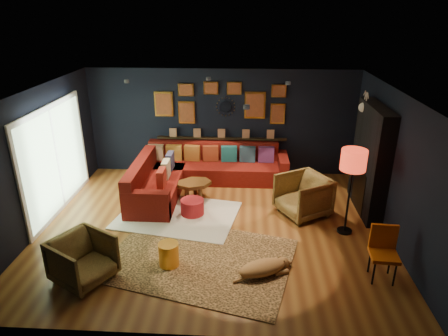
# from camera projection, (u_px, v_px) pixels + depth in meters

# --- Properties ---
(floor) EXTENTS (6.50, 6.50, 0.00)m
(floor) POSITION_uv_depth(u_px,v_px,m) (213.00, 226.00, 7.73)
(floor) COLOR #945D28
(floor) RESTS_ON ground
(room_walls) EXTENTS (6.50, 6.50, 6.50)m
(room_walls) POSITION_uv_depth(u_px,v_px,m) (212.00, 149.00, 7.12)
(room_walls) COLOR black
(room_walls) RESTS_ON ground
(sectional) EXTENTS (3.41, 2.69, 0.86)m
(sectional) POSITION_uv_depth(u_px,v_px,m) (193.00, 174.00, 9.30)
(sectional) COLOR maroon
(sectional) RESTS_ON ground
(ledge) EXTENTS (3.20, 0.12, 0.04)m
(ledge) POSITION_uv_depth(u_px,v_px,m) (221.00, 138.00, 9.85)
(ledge) COLOR black
(ledge) RESTS_ON room_walls
(gallery_wall) EXTENTS (3.15, 0.04, 1.02)m
(gallery_wall) POSITION_uv_depth(u_px,v_px,m) (221.00, 102.00, 9.55)
(gallery_wall) COLOR gold
(gallery_wall) RESTS_ON room_walls
(sunburst_mirror) EXTENTS (0.47, 0.16, 0.47)m
(sunburst_mirror) POSITION_uv_depth(u_px,v_px,m) (226.00, 107.00, 9.58)
(sunburst_mirror) COLOR silver
(sunburst_mirror) RESTS_ON room_walls
(fireplace) EXTENTS (0.31, 1.60, 2.20)m
(fireplace) POSITION_uv_depth(u_px,v_px,m) (369.00, 164.00, 8.00)
(fireplace) COLOR black
(fireplace) RESTS_ON ground
(deer_head) EXTENTS (0.50, 0.28, 0.45)m
(deer_head) POSITION_uv_depth(u_px,v_px,m) (372.00, 107.00, 8.07)
(deer_head) COLOR white
(deer_head) RESTS_ON fireplace
(sliding_door) EXTENTS (0.06, 2.80, 2.20)m
(sliding_door) POSITION_uv_depth(u_px,v_px,m) (56.00, 159.00, 8.03)
(sliding_door) COLOR white
(sliding_door) RESTS_ON ground
(ceiling_spots) EXTENTS (3.30, 2.50, 0.06)m
(ceiling_spots) POSITION_uv_depth(u_px,v_px,m) (215.00, 86.00, 7.49)
(ceiling_spots) COLOR black
(ceiling_spots) RESTS_ON room_walls
(shag_rug) EXTENTS (2.59, 2.08, 0.03)m
(shag_rug) POSITION_uv_depth(u_px,v_px,m) (178.00, 215.00, 8.10)
(shag_rug) COLOR white
(shag_rug) RESTS_ON ground
(leopard_rug) EXTENTS (3.46, 2.85, 0.02)m
(leopard_rug) POSITION_uv_depth(u_px,v_px,m) (199.00, 259.00, 6.73)
(leopard_rug) COLOR tan
(leopard_rug) RESTS_ON ground
(coffee_table) EXTENTS (0.93, 0.81, 0.39)m
(coffee_table) POSITION_uv_depth(u_px,v_px,m) (194.00, 185.00, 8.67)
(coffee_table) COLOR brown
(coffee_table) RESTS_ON shag_rug
(pouf) EXTENTS (0.47, 0.47, 0.31)m
(pouf) POSITION_uv_depth(u_px,v_px,m) (192.00, 207.00, 8.08)
(pouf) COLOR maroon
(pouf) RESTS_ON shag_rug
(armchair_left) EXTENTS (1.05, 1.06, 0.82)m
(armchair_left) POSITION_uv_depth(u_px,v_px,m) (83.00, 258.00, 6.08)
(armchair_left) COLOR #BD9347
(armchair_left) RESTS_ON ground
(armchair_right) EXTENTS (1.17, 1.19, 0.92)m
(armchair_right) POSITION_uv_depth(u_px,v_px,m) (303.00, 194.00, 8.01)
(armchair_right) COLOR #BD9347
(armchair_right) RESTS_ON ground
(gold_stool) EXTENTS (0.33, 0.33, 0.42)m
(gold_stool) POSITION_uv_depth(u_px,v_px,m) (169.00, 255.00, 6.50)
(gold_stool) COLOR gold
(gold_stool) RESTS_ON ground
(orange_chair) EXTENTS (0.44, 0.44, 0.87)m
(orange_chair) POSITION_uv_depth(u_px,v_px,m) (384.00, 248.00, 6.13)
(orange_chair) COLOR black
(orange_chair) RESTS_ON ground
(floor_lamp) EXTENTS (0.45, 0.45, 1.65)m
(floor_lamp) POSITION_uv_depth(u_px,v_px,m) (353.00, 164.00, 7.02)
(floor_lamp) COLOR black
(floor_lamp) RESTS_ON ground
(dog) EXTENTS (1.20, 0.93, 0.34)m
(dog) POSITION_uv_depth(u_px,v_px,m) (262.00, 265.00, 6.27)
(dog) COLOR #B67E44
(dog) RESTS_ON leopard_rug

